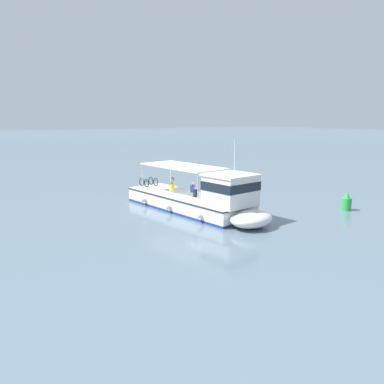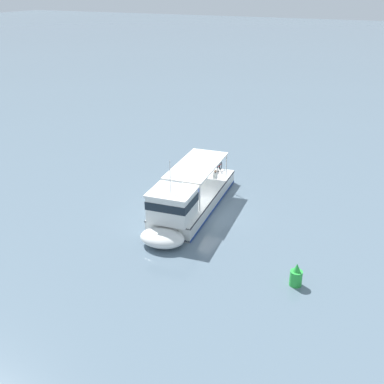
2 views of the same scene
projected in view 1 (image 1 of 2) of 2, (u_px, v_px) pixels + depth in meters
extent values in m
plane|color=slate|center=(206.00, 211.00, 27.94)|extent=(400.00, 400.00, 0.00)
cube|color=white|center=(187.00, 202.00, 28.16)|extent=(4.29, 11.07, 1.10)
ellipsoid|color=white|center=(251.00, 219.00, 23.51)|extent=(3.15, 2.49, 1.01)
cube|color=navy|center=(187.00, 208.00, 28.24)|extent=(4.33, 11.08, 0.16)
cube|color=#2D2D33|center=(187.00, 196.00, 28.07)|extent=(4.35, 11.08, 0.10)
cube|color=white|center=(231.00, 191.00, 24.57)|extent=(2.97, 2.87, 1.90)
cube|color=#19232D|center=(231.00, 185.00, 24.51)|extent=(3.04, 2.91, 0.56)
cube|color=white|center=(231.00, 175.00, 24.38)|extent=(3.15, 3.04, 0.12)
cube|color=white|center=(183.00, 166.00, 28.00)|extent=(3.62, 6.97, 0.10)
cylinder|color=silver|center=(228.00, 184.00, 26.63)|extent=(0.08, 0.08, 2.00)
cylinder|color=silver|center=(198.00, 189.00, 24.90)|extent=(0.08, 0.08, 2.00)
cylinder|color=silver|center=(171.00, 174.00, 31.50)|extent=(0.08, 0.08, 2.00)
cylinder|color=silver|center=(143.00, 177.00, 29.77)|extent=(0.08, 0.08, 2.00)
cylinder|color=silver|center=(235.00, 157.00, 23.94)|extent=(0.06, 0.06, 2.20)
sphere|color=white|center=(199.00, 216.00, 24.49)|extent=(0.36, 0.36, 0.36)
sphere|color=white|center=(168.00, 207.00, 26.96)|extent=(0.36, 0.36, 0.36)
sphere|color=white|center=(143.00, 200.00, 29.28)|extent=(0.36, 0.36, 0.36)
torus|color=black|center=(156.00, 182.00, 31.68)|extent=(0.13, 0.66, 0.66)
torus|color=black|center=(151.00, 181.00, 32.21)|extent=(0.13, 0.66, 0.66)
cylinder|color=maroon|center=(153.00, 180.00, 31.92)|extent=(0.13, 0.70, 0.06)
torus|color=black|center=(146.00, 183.00, 31.11)|extent=(0.13, 0.66, 0.66)
torus|color=black|center=(142.00, 182.00, 31.64)|extent=(0.13, 0.66, 0.66)
cylinder|color=#232328|center=(144.00, 181.00, 31.35)|extent=(0.13, 0.70, 0.06)
cube|color=white|center=(173.00, 183.00, 30.46)|extent=(0.34, 0.25, 0.52)
sphere|color=#9E7051|center=(173.00, 178.00, 30.39)|extent=(0.20, 0.20, 0.20)
cube|color=yellow|center=(172.00, 187.00, 28.58)|extent=(0.34, 0.25, 0.52)
sphere|color=tan|center=(172.00, 182.00, 28.51)|extent=(0.20, 0.20, 0.20)
cube|color=#2D4CA5|center=(193.00, 189.00, 27.97)|extent=(0.34, 0.25, 0.52)
sphere|color=beige|center=(193.00, 184.00, 27.90)|extent=(0.20, 0.20, 0.20)
cube|color=black|center=(196.00, 193.00, 26.24)|extent=(0.34, 0.25, 0.52)
sphere|color=beige|center=(196.00, 188.00, 26.17)|extent=(0.20, 0.20, 0.20)
cylinder|color=green|center=(346.00, 204.00, 27.99)|extent=(0.70, 0.70, 0.90)
cone|color=green|center=(347.00, 195.00, 27.86)|extent=(0.42, 0.42, 0.50)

